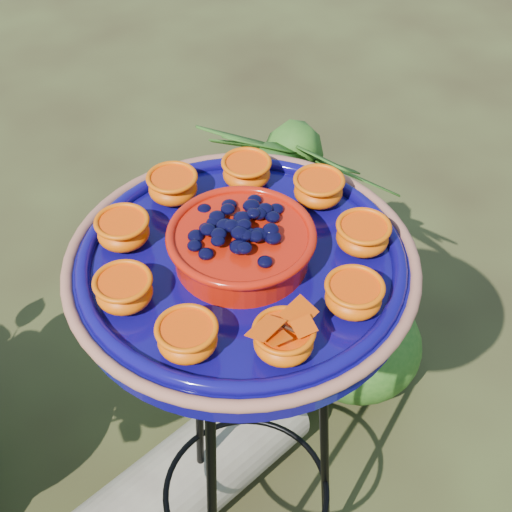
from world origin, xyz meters
The scene contains 4 objects.
tripod_stand centered at (0.14, 0.00, 0.59)m, with size 0.40×0.40×0.97m.
feeder_dish centered at (0.14, 0.00, 1.02)m, with size 0.56×0.56×0.12m.
driftwood_log centered at (0.09, 0.21, 0.11)m, with size 0.22×0.22×0.66m, color tan.
shrub_back_right centered at (0.56, 0.47, 0.44)m, with size 0.49×0.49×0.88m, color #245215.
Camera 1 is at (-0.21, -0.64, 1.74)m, focal length 50.00 mm.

